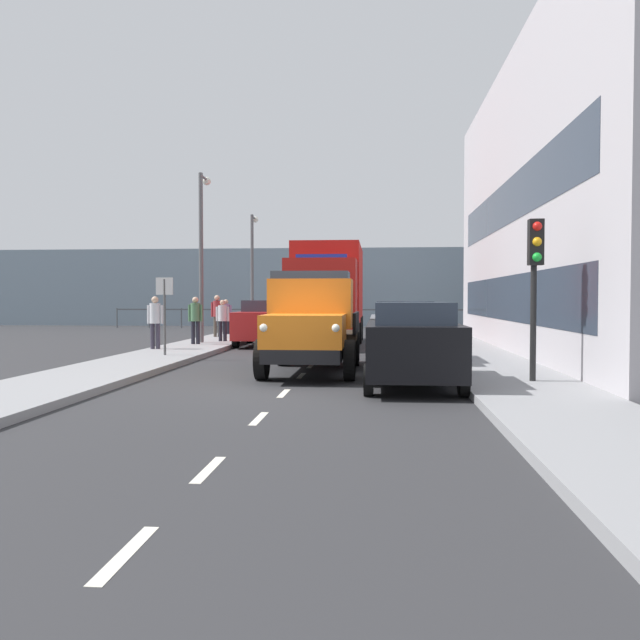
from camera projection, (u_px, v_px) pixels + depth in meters
name	position (u px, v px, depth m)	size (l,w,h in m)	color
ground_plane	(322.00, 355.00, 21.41)	(80.00, 80.00, 0.00)	#2D2D30
sidewalk_left	(469.00, 353.00, 21.01)	(2.40, 37.51, 0.15)	gray
sidewalk_right	(181.00, 351.00, 21.80)	(2.40, 37.51, 0.15)	gray
road_centreline_markings	(320.00, 357.00, 20.51)	(0.12, 33.01, 0.01)	silver
sea_horizon	(350.00, 287.00, 42.99)	(80.00, 0.80, 5.00)	gray
seawall_railing	(348.00, 313.00, 39.45)	(28.08, 0.08, 1.20)	#4C5156
truck_vintage_orange	(311.00, 324.00, 15.95)	(2.17, 5.64, 2.43)	black
lorry_cargo_red	(328.00, 291.00, 25.79)	(2.58, 8.20, 3.87)	red
car_black_kerbside_near	(413.00, 343.00, 13.40)	(1.90, 3.89, 1.72)	black
car_grey_kerbside_1	(403.00, 331.00, 18.38)	(1.87, 4.41, 1.72)	slate
car_red_oppositeside_0	(266.00, 322.00, 25.41)	(1.90, 4.33, 1.72)	#B21E1E
pedestrian_couple_a	(155.00, 318.00, 21.79)	(0.53, 0.34, 1.71)	#383342
pedestrian_couple_b	(195.00, 316.00, 24.09)	(0.53, 0.34, 1.70)	black
pedestrian_in_dark_coat	(223.00, 317.00, 25.71)	(0.53, 0.34, 1.59)	black
pedestrian_strolling	(217.00, 312.00, 28.62)	(0.53, 0.34, 1.78)	#4C473D
pedestrian_near_railing	(226.00, 314.00, 30.81)	(0.53, 0.34, 1.59)	black
traffic_light_near	(535.00, 264.00, 13.21)	(0.28, 0.41, 3.20)	black
lamp_post_promenade	(202.00, 242.00, 25.08)	(0.32, 1.14, 6.31)	#59595B
lamp_post_far	(253.00, 261.00, 34.87)	(0.32, 1.14, 5.98)	#59595B
street_sign	(165.00, 302.00, 19.44)	(0.50, 0.07, 2.25)	#4C4C4C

